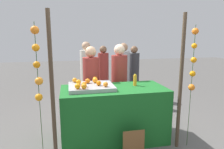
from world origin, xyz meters
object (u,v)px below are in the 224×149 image
vendor_right (119,87)px  orange_1 (95,79)px  vendor_left (91,89)px  stall_counter (114,114)px  juice_bottle (135,80)px  chalkboard_sign (133,145)px  orange_0 (95,80)px

vendor_right → orange_1: bearing=-142.5°
vendor_left → vendor_right: bearing=4.4°
stall_counter → juice_bottle: (0.39, 0.08, 0.56)m
orange_1 → vendor_left: vendor_left is taller
chalkboard_sign → vendor_right: bearing=84.7°
juice_bottle → vendor_right: (-0.12, 0.63, -0.26)m
orange_0 → juice_bottle: size_ratio=0.45×
juice_bottle → orange_0: bearing=172.1°
orange_0 → chalkboard_sign: (0.44, -0.79, -0.81)m
vendor_right → juice_bottle: bearing=-79.4°
chalkboard_sign → vendor_left: 1.46m
stall_counter → vendor_left: bearing=114.4°
vendor_left → orange_1: bearing=-86.1°
orange_0 → vendor_right: 0.83m
vendor_right → orange_0: bearing=-136.4°
vendor_right → stall_counter: bearing=-111.1°
chalkboard_sign → vendor_right: vendor_right is taller
orange_1 → vendor_right: 0.75m
stall_counter → juice_bottle: bearing=11.4°
chalkboard_sign → vendor_left: vendor_left is taller
orange_0 → vendor_right: (0.57, 0.54, -0.27)m
juice_bottle → vendor_right: bearing=100.6°
vendor_right → chalkboard_sign: bearing=-95.3°
stall_counter → vendor_left: vendor_left is taller
vendor_left → vendor_right: size_ratio=0.98×
stall_counter → chalkboard_sign: size_ratio=3.82×
orange_0 → chalkboard_sign: orange_0 is taller
orange_1 → chalkboard_sign: (0.43, -0.91, -0.81)m
orange_0 → vendor_right: vendor_right is taller
orange_0 → vendor_left: 0.57m
orange_1 → juice_bottle: juice_bottle is taller
stall_counter → orange_0: orange_0 is taller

